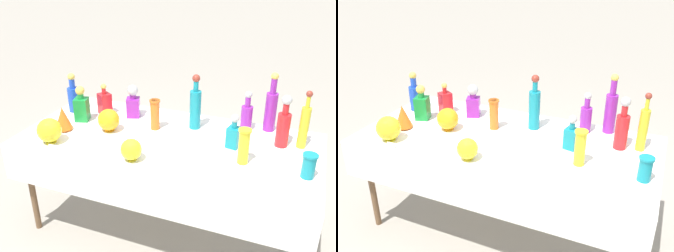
% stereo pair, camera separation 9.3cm
% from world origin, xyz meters
% --- Properties ---
extents(ground_plane, '(40.00, 40.00, 0.00)m').
position_xyz_m(ground_plane, '(0.00, 0.00, 0.00)').
color(ground_plane, '#A0998C').
extents(display_table, '(2.05, 0.98, 0.76)m').
position_xyz_m(display_table, '(0.00, -0.03, 0.71)').
color(display_table, white).
rests_on(display_table, ground).
extents(tall_bottle_0, '(0.06, 0.06, 0.40)m').
position_xyz_m(tall_bottle_0, '(0.86, 0.22, 0.92)').
color(tall_bottle_0, yellow).
rests_on(tall_bottle_0, display_table).
extents(tall_bottle_1, '(0.08, 0.08, 0.43)m').
position_xyz_m(tall_bottle_1, '(0.62, 0.40, 0.94)').
color(tall_bottle_1, purple).
rests_on(tall_bottle_1, display_table).
extents(tall_bottle_2, '(0.09, 0.09, 0.32)m').
position_xyz_m(tall_bottle_2, '(-0.89, 0.18, 0.89)').
color(tall_bottle_2, blue).
rests_on(tall_bottle_2, display_table).
extents(tall_bottle_3, '(0.08, 0.08, 0.30)m').
position_xyz_m(tall_bottle_3, '(0.47, 0.34, 0.88)').
color(tall_bottle_3, purple).
rests_on(tall_bottle_3, display_table).
extents(tall_bottle_4, '(0.09, 0.09, 0.36)m').
position_xyz_m(tall_bottle_4, '(0.74, 0.19, 0.91)').
color(tall_bottle_4, red).
rests_on(tall_bottle_4, display_table).
extents(tall_bottle_5, '(0.08, 0.08, 0.41)m').
position_xyz_m(tall_bottle_5, '(0.11, 0.24, 0.93)').
color(tall_bottle_5, teal).
rests_on(tall_bottle_5, display_table).
extents(square_decanter_0, '(0.12, 0.12, 0.25)m').
position_xyz_m(square_decanter_0, '(-0.63, 0.23, 0.86)').
color(square_decanter_0, red).
rests_on(square_decanter_0, display_table).
extents(square_decanter_1, '(0.09, 0.09, 0.24)m').
position_xyz_m(square_decanter_1, '(0.44, 0.05, 0.86)').
color(square_decanter_1, teal).
rests_on(square_decanter_1, display_table).
extents(square_decanter_2, '(0.12, 0.12, 0.28)m').
position_xyz_m(square_decanter_2, '(-0.72, 0.05, 0.88)').
color(square_decanter_2, '#198C38').
rests_on(square_decanter_2, display_table).
extents(square_decanter_3, '(0.13, 0.13, 0.26)m').
position_xyz_m(square_decanter_3, '(-0.40, 0.26, 0.88)').
color(square_decanter_3, purple).
rests_on(square_decanter_3, display_table).
extents(slender_vase_0, '(0.08, 0.08, 0.22)m').
position_xyz_m(slender_vase_0, '(-0.15, 0.12, 0.88)').
color(slender_vase_0, orange).
rests_on(slender_vase_0, display_table).
extents(slender_vase_1, '(0.09, 0.09, 0.15)m').
position_xyz_m(slender_vase_1, '(0.92, -0.15, 0.84)').
color(slender_vase_1, teal).
rests_on(slender_vase_1, display_table).
extents(slender_vase_2, '(0.08, 0.08, 0.23)m').
position_xyz_m(slender_vase_2, '(0.54, -0.12, 0.88)').
color(slender_vase_2, yellow).
rests_on(slender_vase_2, display_table).
extents(fluted_vase_0, '(0.13, 0.13, 0.18)m').
position_xyz_m(fluted_vase_0, '(-0.76, -0.14, 0.85)').
color(fluted_vase_0, orange).
rests_on(fluted_vase_0, display_table).
extents(round_bowl_0, '(0.16, 0.16, 0.17)m').
position_xyz_m(round_bowl_0, '(-0.44, -0.03, 0.85)').
color(round_bowl_0, orange).
rests_on(round_bowl_0, display_table).
extents(round_bowl_1, '(0.17, 0.17, 0.17)m').
position_xyz_m(round_bowl_1, '(-0.72, -0.34, 0.85)').
color(round_bowl_1, yellow).
rests_on(round_bowl_1, display_table).
extents(round_bowl_2, '(0.13, 0.13, 0.14)m').
position_xyz_m(round_bowl_2, '(-0.11, -0.35, 0.83)').
color(round_bowl_2, yellow).
rests_on(round_bowl_2, display_table).
extents(price_tag_left, '(0.06, 0.02, 0.04)m').
position_xyz_m(price_tag_left, '(-0.64, -0.43, 0.78)').
color(price_tag_left, white).
rests_on(price_tag_left, display_table).
extents(cardboard_box_behind_left, '(0.50, 0.51, 0.48)m').
position_xyz_m(cardboard_box_behind_left, '(-0.19, 0.92, 0.20)').
color(cardboard_box_behind_left, tan).
rests_on(cardboard_box_behind_left, ground).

